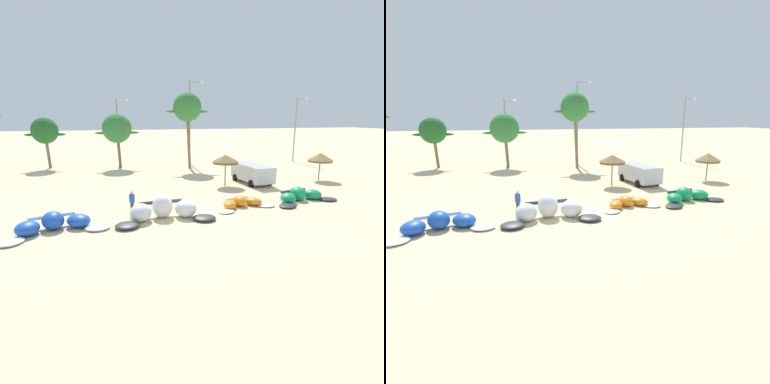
{
  "view_description": "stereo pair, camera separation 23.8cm",
  "coord_description": "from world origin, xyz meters",
  "views": [
    {
      "loc": [
        -5.49,
        -19.36,
        6.47
      ],
      "look_at": [
        0.26,
        2.0,
        1.0
      ],
      "focal_mm": 28.99,
      "sensor_mm": 36.0,
      "label": 1
    },
    {
      "loc": [
        -5.26,
        -19.42,
        6.47
      ],
      "look_at": [
        0.26,
        2.0,
        1.0
      ],
      "focal_mm": 28.99,
      "sensor_mm": 36.0,
      "label": 2
    }
  ],
  "objects": [
    {
      "name": "ground_plane",
      "position": [
        0.0,
        0.0,
        0.0
      ],
      "size": [
        260.0,
        260.0,
        0.0
      ],
      "primitive_type": "plane",
      "color": "beige"
    },
    {
      "name": "kite_far_left",
      "position": [
        -8.79,
        -1.04,
        0.4
      ],
      "size": [
        6.07,
        3.61,
        1.05
      ],
      "color": "white",
      "rests_on": "ground"
    },
    {
      "name": "kite_left",
      "position": [
        -2.31,
        -0.57,
        0.58
      ],
      "size": [
        6.67,
        3.1,
        1.51
      ],
      "color": "#333338",
      "rests_on": "ground"
    },
    {
      "name": "kite_left_of_center",
      "position": [
        3.64,
        0.62,
        0.3
      ],
      "size": [
        4.75,
        2.62,
        0.77
      ],
      "color": "white",
      "rests_on": "ground"
    },
    {
      "name": "kite_center",
      "position": [
        8.7,
        0.93,
        0.4
      ],
      "size": [
        5.72,
        3.22,
        1.05
      ],
      "color": "#333338",
      "rests_on": "ground"
    },
    {
      "name": "beach_umbrella_near_van",
      "position": [
        4.99,
        7.56,
        2.52
      ],
      "size": [
        2.49,
        2.49,
        2.94
      ],
      "color": "brown",
      "rests_on": "ground"
    },
    {
      "name": "beach_umbrella_middle",
      "position": [
        15.21,
        7.45,
        2.35
      ],
      "size": [
        2.47,
        2.47,
        2.81
      ],
      "color": "brown",
      "rests_on": "ground"
    },
    {
      "name": "parked_van",
      "position": [
        7.95,
        8.06,
        1.09
      ],
      "size": [
        2.64,
        5.2,
        1.84
      ],
      "color": "silver",
      "rests_on": "ground"
    },
    {
      "name": "person_near_kites",
      "position": [
        -4.19,
        0.89,
        0.82
      ],
      "size": [
        0.36,
        0.24,
        1.62
      ],
      "color": "#383842",
      "rests_on": "ground"
    },
    {
      "name": "palm_left",
      "position": [
        -12.95,
        22.9,
        4.61
      ],
      "size": [
        4.84,
        3.23,
        6.28
      ],
      "color": "#7F6647",
      "rests_on": "ground"
    },
    {
      "name": "palm_left_of_gap",
      "position": [
        -4.32,
        20.98,
        4.88
      ],
      "size": [
        5.42,
        3.62,
        6.74
      ],
      "color": "brown",
      "rests_on": "ground"
    },
    {
      "name": "palm_center_left",
      "position": [
        4.03,
        18.23,
        7.37
      ],
      "size": [
        5.19,
        3.46,
        9.2
      ],
      "color": "#7F6647",
      "rests_on": "ground"
    },
    {
      "name": "lamppost_west",
      "position": [
        -4.0,
        23.37,
        4.79
      ],
      "size": [
        1.71,
        0.24,
        8.54
      ],
      "color": "gray",
      "rests_on": "ground"
    },
    {
      "name": "lamppost_west_center",
      "position": [
        5.25,
        21.16,
        5.99
      ],
      "size": [
        2.08,
        0.24,
        10.8
      ],
      "color": "gray",
      "rests_on": "ground"
    },
    {
      "name": "lamppost_east_center",
      "position": [
        20.43,
        20.1,
        5.0
      ],
      "size": [
        1.79,
        0.24,
        8.92
      ],
      "color": "gray",
      "rests_on": "ground"
    }
  ]
}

